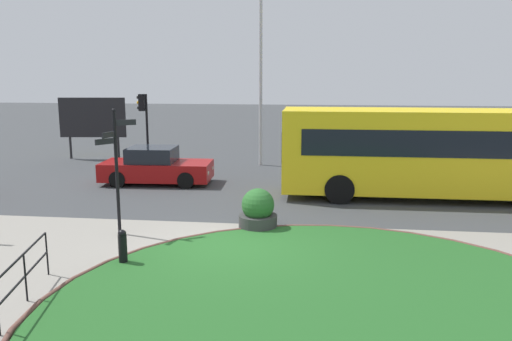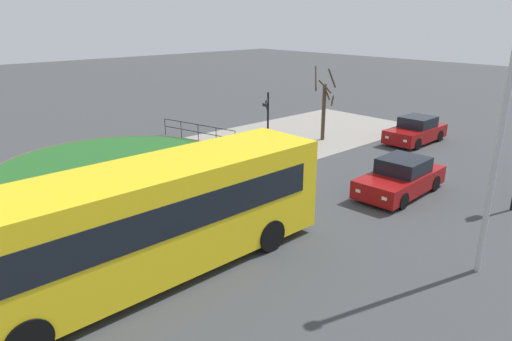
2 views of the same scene
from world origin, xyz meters
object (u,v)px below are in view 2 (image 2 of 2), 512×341
Objects in this scene: car_near_lane at (401,178)px; street_tree_bare at (324,105)px; planter_near_signpost at (219,174)px; lamppost_tall at (503,117)px; bollard_foreground at (223,148)px; bus_yellow at (146,221)px; car_far_lane at (416,131)px; signpost_directional at (268,123)px.

street_tree_bare is (-4.28, -7.51, 1.35)m from car_near_lane.
car_near_lane is 3.73× the size of planter_near_signpost.
lamppost_tall is at bearing 56.85° from street_tree_bare.
lamppost_tall is (1.64, 13.42, 3.92)m from bollard_foreground.
bus_yellow is at bearing -40.39° from lamppost_tall.
car_near_lane is at bearing 60.33° from street_tree_bare.
car_far_lane is 0.51× the size of lamppost_tall.
car_far_lane is 14.54m from lamppost_tall.
lamppost_tall reaches higher than planter_near_signpost.
signpost_directional is 9.31m from car_far_lane.
signpost_directional reaches higher than car_far_lane.
bus_yellow is at bearing 41.27° from bollard_foreground.
lamppost_tall is (11.35, 8.30, 3.70)m from car_far_lane.
bus_yellow is at bearing 29.15° from signpost_directional.
planter_near_signpost is at bearing -52.48° from car_near_lane.
bus_yellow is 2.48× the size of car_near_lane.
lamppost_tall is (3.67, 4.65, 3.70)m from car_near_lane.
car_far_lane is at bearing 131.39° from street_tree_bare.
signpost_directional is 5.42m from street_tree_bare.
bollard_foreground is 6.62m from street_tree_bare.
lamppost_tall is (2.61, 11.22, 2.39)m from signpost_directional.
car_near_lane is (-10.60, 1.24, -1.01)m from bus_yellow.
lamppost_tall reaches higher than car_near_lane.
signpost_directional is at bearing 28.85° from bus_yellow.
street_tree_bare is (-5.34, -0.95, 0.04)m from signpost_directional.
bollard_foreground is 0.20× the size of car_near_lane.
bollard_foreground is at bearing -66.31° from signpost_directional.
street_tree_bare reaches higher than signpost_directional.
signpost_directional reaches higher than planter_near_signpost.
bus_yellow is 2.63× the size of car_far_lane.
car_far_lane is at bearing 152.19° from bollard_foreground.
street_tree_bare is (-6.30, 1.26, 1.57)m from bollard_foreground.
car_far_lane is at bearing 171.00° from planter_near_signpost.
bus_yellow is (8.57, 7.52, 1.23)m from bollard_foreground.
bus_yellow is 2.62× the size of street_tree_bare.
car_near_lane is at bearing 130.22° from planter_near_signpost.
lamppost_tall is at bearing 96.04° from planter_near_signpost.
lamppost_tall reaches higher than street_tree_bare.
car_far_lane is 1.00× the size of street_tree_bare.
bollard_foreground is at bearing -28.72° from car_far_lane.
bus_yellow is 1.34× the size of lamppost_tall.
signpost_directional is at bearing 113.69° from bollard_foreground.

